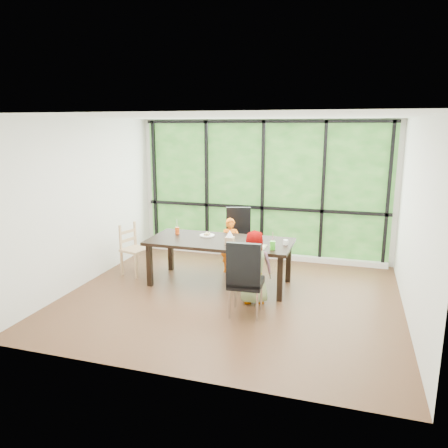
# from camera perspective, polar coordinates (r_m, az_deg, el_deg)

# --- Properties ---
(ground) EXTENTS (5.00, 5.00, 0.00)m
(ground) POSITION_cam_1_polar(r_m,az_deg,el_deg) (6.70, 0.98, -9.66)
(ground) COLOR black
(ground) RESTS_ON ground
(back_wall) EXTENTS (5.00, 0.00, 5.00)m
(back_wall) POSITION_cam_1_polar(r_m,az_deg,el_deg) (8.46, 5.22, 4.56)
(back_wall) COLOR silver
(back_wall) RESTS_ON ground
(foliage_backdrop) EXTENTS (4.80, 0.02, 2.65)m
(foliage_backdrop) POSITION_cam_1_polar(r_m,az_deg,el_deg) (8.44, 5.19, 4.54)
(foliage_backdrop) COLOR #1F4718
(foliage_backdrop) RESTS_ON back_wall
(window_mullions) EXTENTS (4.80, 0.06, 2.65)m
(window_mullions) POSITION_cam_1_polar(r_m,az_deg,el_deg) (8.40, 5.14, 4.51)
(window_mullions) COLOR black
(window_mullions) RESTS_ON back_wall
(window_sill) EXTENTS (4.80, 0.12, 0.10)m
(window_sill) POSITION_cam_1_polar(r_m,az_deg,el_deg) (8.65, 4.91, -4.08)
(window_sill) COLOR silver
(window_sill) RESTS_ON ground
(dining_table) EXTENTS (2.36, 1.09, 0.75)m
(dining_table) POSITION_cam_1_polar(r_m,az_deg,el_deg) (7.11, -0.54, -5.09)
(dining_table) COLOR black
(dining_table) RESTS_ON ground
(chair_window_leather) EXTENTS (0.57, 0.57, 1.08)m
(chair_window_leather) POSITION_cam_1_polar(r_m,az_deg,el_deg) (7.98, 1.94, -1.83)
(chair_window_leather) COLOR black
(chair_window_leather) RESTS_ON ground
(chair_interior_leather) EXTENTS (0.49, 0.49, 1.08)m
(chair_interior_leather) POSITION_cam_1_polar(r_m,az_deg,el_deg) (5.94, 2.94, -7.09)
(chair_interior_leather) COLOR black
(chair_interior_leather) RESTS_ON ground
(chair_end_beech) EXTENTS (0.50, 0.51, 0.90)m
(chair_end_beech) POSITION_cam_1_polar(r_m,az_deg,el_deg) (7.71, -11.67, -3.33)
(chair_end_beech) COLOR tan
(chair_end_beech) RESTS_ON ground
(child_toddler) EXTENTS (0.39, 0.29, 0.98)m
(child_toddler) POSITION_cam_1_polar(r_m,az_deg,el_deg) (7.65, 0.87, -2.86)
(child_toddler) COLOR orange
(child_toddler) RESTS_ON ground
(child_older) EXTENTS (0.62, 0.51, 1.09)m
(child_older) POSITION_cam_1_polar(r_m,az_deg,el_deg) (6.34, 3.86, -5.72)
(child_older) COLOR gray
(child_older) RESTS_ON ground
(placemat) EXTENTS (0.39, 0.29, 0.01)m
(placemat) POSITION_cam_1_polar(r_m,az_deg,el_deg) (6.66, 3.89, -2.96)
(placemat) COLOR tan
(placemat) RESTS_ON dining_table
(plate_far) EXTENTS (0.25, 0.25, 0.02)m
(plate_far) POSITION_cam_1_polar(r_m,az_deg,el_deg) (7.28, -2.26, -1.51)
(plate_far) COLOR white
(plate_far) RESTS_ON dining_table
(plate_near) EXTENTS (0.22, 0.22, 0.01)m
(plate_near) POSITION_cam_1_polar(r_m,az_deg,el_deg) (6.63, 4.43, -3.02)
(plate_near) COLOR white
(plate_near) RESTS_ON dining_table
(orange_cup) EXTENTS (0.08, 0.08, 0.12)m
(orange_cup) POSITION_cam_1_polar(r_m,az_deg,el_deg) (7.43, -6.23, -0.87)
(orange_cup) COLOR #D94C14
(orange_cup) RESTS_ON dining_table
(green_cup) EXTENTS (0.08, 0.08, 0.13)m
(green_cup) POSITION_cam_1_polar(r_m,az_deg,el_deg) (6.50, 6.47, -2.84)
(green_cup) COLOR #45D929
(green_cup) RESTS_ON dining_table
(white_mug) EXTENTS (0.08, 0.08, 0.08)m
(white_mug) POSITION_cam_1_polar(r_m,az_deg,el_deg) (6.79, 8.19, -2.42)
(white_mug) COLOR white
(white_mug) RESTS_ON dining_table
(tissue_box) EXTENTS (0.13, 0.13, 0.11)m
(tissue_box) POSITION_cam_1_polar(r_m,az_deg,el_deg) (6.77, 0.77, -2.19)
(tissue_box) COLOR tan
(tissue_box) RESTS_ON dining_table
(crepe_rolls_far) EXTENTS (0.10, 0.12, 0.04)m
(crepe_rolls_far) POSITION_cam_1_polar(r_m,az_deg,el_deg) (7.28, -2.26, -1.32)
(crepe_rolls_far) COLOR tan
(crepe_rolls_far) RESTS_ON plate_far
(crepe_rolls_near) EXTENTS (0.15, 0.12, 0.04)m
(crepe_rolls_near) POSITION_cam_1_polar(r_m,az_deg,el_deg) (6.62, 4.44, -2.81)
(crepe_rolls_near) COLOR tan
(crepe_rolls_near) RESTS_ON plate_near
(straw_white) EXTENTS (0.01, 0.04, 0.20)m
(straw_white) POSITION_cam_1_polar(r_m,az_deg,el_deg) (7.41, -6.25, -0.13)
(straw_white) COLOR white
(straw_white) RESTS_ON orange_cup
(straw_pink) EXTENTS (0.01, 0.04, 0.20)m
(straw_pink) POSITION_cam_1_polar(r_m,az_deg,el_deg) (6.47, 6.50, -1.94)
(straw_pink) COLOR pink
(straw_pink) RESTS_ON green_cup
(tissue) EXTENTS (0.12, 0.12, 0.11)m
(tissue) POSITION_cam_1_polar(r_m,az_deg,el_deg) (6.74, 0.77, -1.28)
(tissue) COLOR white
(tissue) RESTS_ON tissue_box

